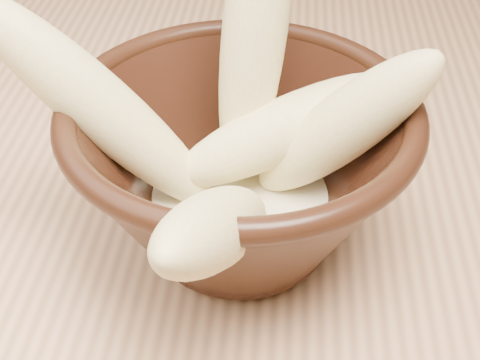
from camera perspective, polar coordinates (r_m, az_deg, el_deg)
name	(u,v)px	position (r m, az deg, el deg)	size (l,w,h in m)	color
table	(355,275)	(0.59, 9.75, -7.97)	(1.20, 0.80, 0.75)	tan
bowl	(240,168)	(0.45, 0.00, 1.06)	(0.23, 0.23, 0.13)	black
milk_puddle	(240,202)	(0.47, 0.00, -1.92)	(0.13, 0.13, 0.02)	beige
banana_upright	(255,27)	(0.45, 1.29, 12.92)	(0.04, 0.04, 0.22)	#CFBD7A
banana_left	(98,105)	(0.43, -12.00, 6.25)	(0.04, 0.04, 0.21)	#CFBD7A
banana_right	(342,127)	(0.43, 8.73, 4.48)	(0.04, 0.04, 0.16)	#CFBD7A
banana_across	(284,129)	(0.45, 3.79, 4.33)	(0.04, 0.04, 0.16)	#CFBD7A
banana_front	(217,227)	(0.37, -1.95, -4.06)	(0.04, 0.04, 0.19)	#CFBD7A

